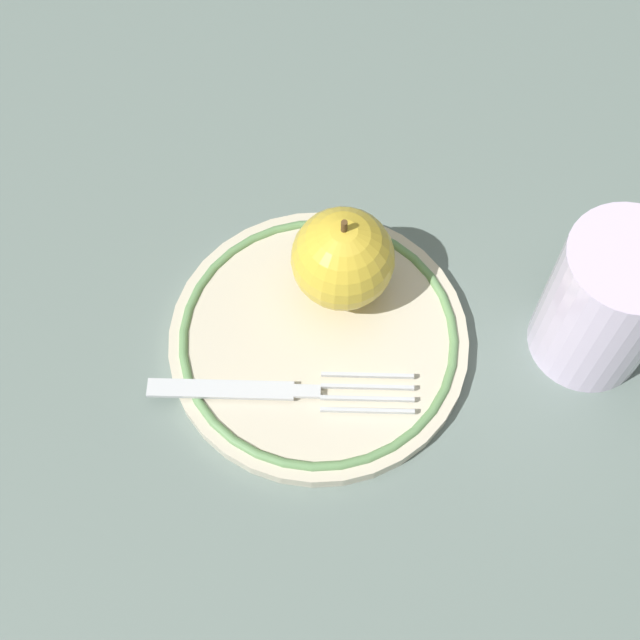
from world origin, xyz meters
The scene contains 5 objects.
ground_plane centered at (0.00, 0.00, 0.00)m, with size 2.00×2.00×0.00m, color slate.
plate centered at (0.01, 0.00, 0.01)m, with size 0.20×0.20×0.01m.
apple_red_whole centered at (0.04, -0.03, 0.05)m, with size 0.07×0.07×0.08m.
fork centered at (-0.02, 0.04, 0.02)m, with size 0.08×0.16×0.00m.
drinking_glass centered at (-0.05, -0.17, 0.05)m, with size 0.07×0.07×0.11m, color white.
Camera 1 is at (-0.24, 0.09, 0.53)m, focal length 50.00 mm.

